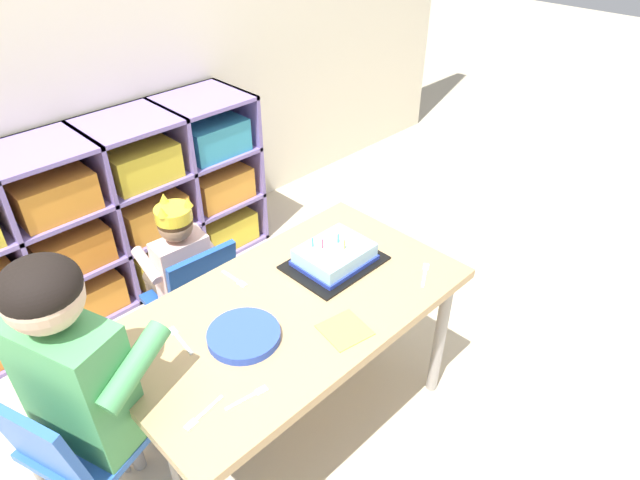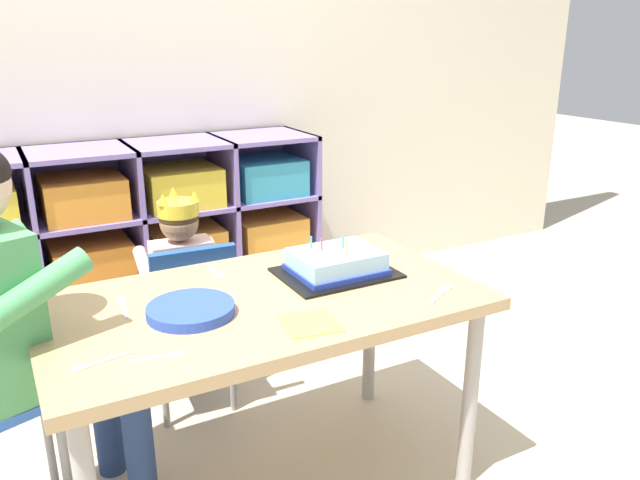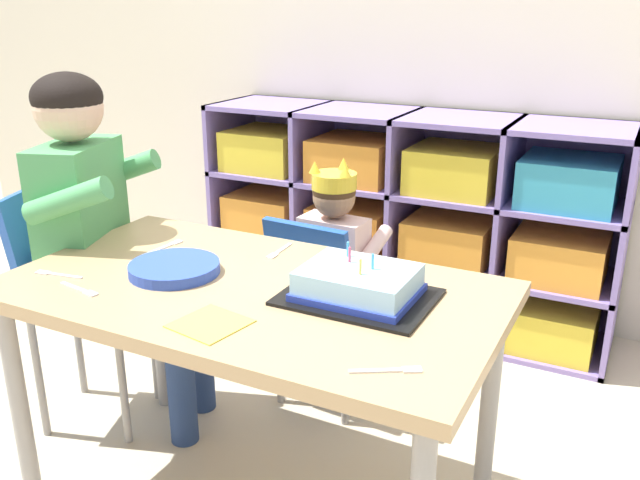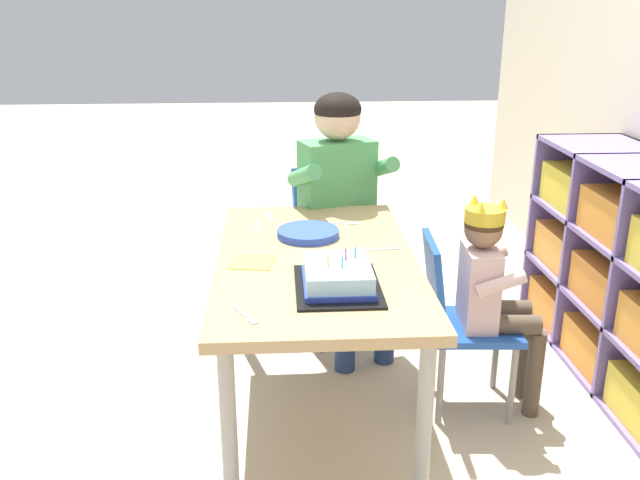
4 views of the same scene
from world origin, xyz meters
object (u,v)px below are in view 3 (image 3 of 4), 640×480
at_px(child_with_crown, 340,253).
at_px(fork_near_child_seat, 56,274).
at_px(classroom_chair_adult_side, 73,281).
at_px(classroom_chair_blue, 323,301).
at_px(fork_at_table_front_edge, 391,370).
at_px(activity_table, 251,311).
at_px(fork_beside_plate_stack, 278,252).
at_px(fork_scattered_mid_table, 81,290).
at_px(birthday_cake_on_tray, 358,286).
at_px(fork_by_napkin, 165,247).
at_px(paper_plate_stack, 174,268).
at_px(adult_helper_seated, 102,215).

bearing_deg(child_with_crown, fork_near_child_seat, 66.29).
xyz_separation_m(classroom_chair_adult_side, fork_near_child_seat, (0.25, -0.27, 0.16)).
distance_m(classroom_chair_blue, fork_at_table_front_edge, 0.92).
xyz_separation_m(activity_table, fork_beside_plate_stack, (-0.05, 0.23, 0.07)).
relative_size(fork_beside_plate_stack, fork_at_table_front_edge, 1.00).
xyz_separation_m(fork_near_child_seat, fork_scattered_mid_table, (0.13, -0.04, 0.00)).
distance_m(classroom_chair_adult_side, fork_beside_plate_stack, 0.68).
distance_m(classroom_chair_blue, fork_beside_plate_stack, 0.38).
relative_size(birthday_cake_on_tray, fork_by_napkin, 2.37).
height_order(fork_near_child_seat, fork_by_napkin, same).
bearing_deg(paper_plate_stack, adult_helper_seated, 157.24).
distance_m(paper_plate_stack, fork_beside_plate_stack, 0.29).
bearing_deg(adult_helper_seated, fork_near_child_seat, -174.72).
bearing_deg(fork_at_table_front_edge, fork_scattered_mid_table, -31.31).
xyz_separation_m(classroom_chair_blue, fork_beside_plate_stack, (0.01, -0.28, 0.26)).
xyz_separation_m(birthday_cake_on_tray, fork_by_napkin, (-0.61, 0.07, -0.03)).
height_order(activity_table, paper_plate_stack, paper_plate_stack).
xyz_separation_m(paper_plate_stack, fork_scattered_mid_table, (-0.13, -0.18, -0.01)).
height_order(fork_beside_plate_stack, fork_by_napkin, same).
relative_size(activity_table, fork_near_child_seat, 8.95).
height_order(adult_helper_seated, fork_beside_plate_stack, adult_helper_seated).
distance_m(child_with_crown, classroom_chair_adult_side, 0.83).
distance_m(activity_table, child_with_crown, 0.63).
height_order(classroom_chair_adult_side, paper_plate_stack, classroom_chair_adult_side).
distance_m(fork_near_child_seat, fork_beside_plate_stack, 0.56).
xyz_separation_m(classroom_chair_adult_side, paper_plate_stack, (0.50, -0.13, 0.18)).
distance_m(activity_table, classroom_chair_adult_side, 0.72).
height_order(fork_scattered_mid_table, fork_at_table_front_edge, same).
relative_size(fork_scattered_mid_table, fork_at_table_front_edge, 1.04).
bearing_deg(activity_table, fork_beside_plate_stack, 103.41).
bearing_deg(birthday_cake_on_tray, fork_at_table_front_edge, -55.50).
xyz_separation_m(adult_helper_seated, fork_near_child_seat, (0.14, -0.31, -0.05)).
xyz_separation_m(paper_plate_stack, fork_near_child_seat, (-0.25, -0.14, -0.01)).
relative_size(activity_table, fork_at_table_front_edge, 9.55).
bearing_deg(fork_by_napkin, activity_table, 77.43).
bearing_deg(child_with_crown, classroom_chair_adult_side, 41.91).
relative_size(adult_helper_seated, fork_at_table_front_edge, 8.80).
height_order(classroom_chair_adult_side, fork_beside_plate_stack, classroom_chair_adult_side).
height_order(classroom_chair_blue, fork_scattered_mid_table, classroom_chair_blue).
bearing_deg(fork_beside_plate_stack, paper_plate_stack, 145.22).
distance_m(paper_plate_stack, fork_near_child_seat, 0.29).
height_order(classroom_chair_blue, fork_by_napkin, classroom_chair_blue).
xyz_separation_m(fork_beside_plate_stack, fork_at_table_front_edge, (0.49, -0.44, 0.00)).
bearing_deg(child_with_crown, classroom_chair_blue, 90.33).
xyz_separation_m(classroom_chair_adult_side, fork_at_table_front_edge, (1.15, -0.33, 0.16)).
relative_size(classroom_chair_blue, fork_by_napkin, 4.63).
relative_size(classroom_chair_blue, birthday_cake_on_tray, 1.96).
relative_size(classroom_chair_blue, fork_near_child_seat, 4.98).
height_order(child_with_crown, fork_near_child_seat, child_with_crown).
height_order(adult_helper_seated, birthday_cake_on_tray, adult_helper_seated).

